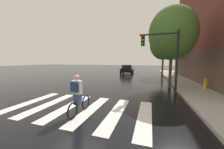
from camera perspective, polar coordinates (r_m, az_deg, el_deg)
The scene contains 8 objects.
ground_plane at distance 6.50m, azimuth -17.68°, elevation -14.22°, with size 120.00×120.00×0.00m, color black.
crosswalk_stripes at distance 6.30m, azimuth -14.76°, elevation -14.75°, with size 6.59×3.62×0.01m.
sedan_mid at distance 22.38m, azimuth 7.05°, elevation 2.56°, with size 2.35×4.61×1.56m.
cyclist at distance 5.34m, azimuth -15.53°, elevation -9.16°, with size 0.36×1.71×1.69m.
traffic_light_near at distance 8.88m, azimuth 22.72°, elevation 9.79°, with size 2.47×0.28×4.20m.
fire_hydrant at distance 11.69m, azimuth 37.20°, elevation -3.43°, with size 0.33×0.22×0.78m.
street_tree_near at distance 11.54m, azimuth 26.09°, elevation 16.66°, with size 3.70×3.70×6.58m.
street_tree_mid at distance 20.08m, azimuth 22.73°, elevation 12.63°, with size 3.85×3.85×6.85m.
Camera 1 is at (3.55, -4.96, 2.25)m, focal length 19.76 mm.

